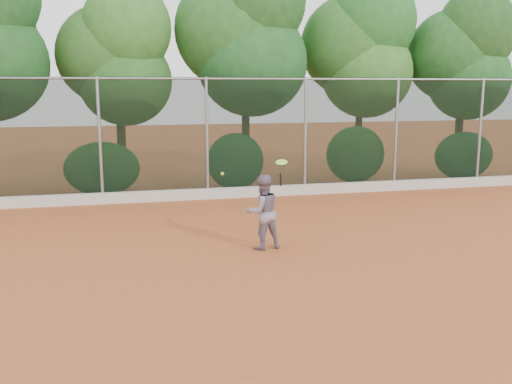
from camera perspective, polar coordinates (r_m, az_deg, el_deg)
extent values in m
plane|color=#A54F27|center=(10.24, 1.34, -7.89)|extent=(80.00, 80.00, 0.00)
cube|color=beige|center=(16.69, -4.74, -0.17)|extent=(24.00, 0.20, 0.30)
imported|color=slate|center=(11.43, 0.67, -2.01)|extent=(0.82, 0.69, 1.51)
cube|color=black|center=(16.64, -4.92, 5.37)|extent=(24.00, 0.01, 3.50)
cylinder|color=gray|center=(16.58, -5.02, 11.23)|extent=(24.00, 0.06, 0.06)
cylinder|color=gray|center=(16.45, -15.34, 4.97)|extent=(0.09, 0.09, 3.50)
cylinder|color=gray|center=(16.64, -4.92, 5.37)|extent=(0.09, 0.09, 3.50)
cylinder|color=gray|center=(17.35, 4.96, 5.58)|extent=(0.09, 0.09, 3.50)
cylinder|color=gray|center=(18.53, 13.83, 5.62)|extent=(0.09, 0.09, 3.50)
cylinder|color=gray|center=(20.09, 21.48, 5.56)|extent=(0.09, 0.09, 3.50)
cylinder|color=#3F2818|center=(18.79, -13.26, 4.03)|extent=(0.28, 0.28, 2.40)
ellipsoid|color=#25561D|center=(18.58, -12.91, 10.77)|extent=(2.90, 2.40, 2.80)
ellipsoid|color=#26511B|center=(18.91, -14.59, 13.12)|extent=(3.20, 2.70, 3.10)
ellipsoid|color=#2B6221|center=(18.47, -12.79, 15.76)|extent=(2.70, 2.30, 2.90)
cylinder|color=#3F2818|center=(18.92, -1.04, 5.26)|extent=(0.26, 0.26, 3.00)
ellipsoid|color=#296C2A|center=(18.80, -0.39, 12.85)|extent=(3.60, 3.00, 3.50)
ellipsoid|color=#36752C|center=(19.05, -2.13, 15.83)|extent=(3.90, 3.20, 3.80)
ellipsoid|color=#2C6928|center=(18.90, -0.01, 18.63)|extent=(3.20, 2.70, 3.30)
cylinder|color=#432E19|center=(20.41, 10.18, 5.06)|extent=(0.24, 0.24, 2.70)
ellipsoid|color=#2E6221|center=(20.32, 11.04, 11.64)|extent=(3.20, 2.70, 3.10)
ellipsoid|color=#22531C|center=(20.43, 9.46, 14.22)|extent=(3.50, 2.90, 3.40)
ellipsoid|color=#1E5820|center=(20.38, 11.61, 16.41)|extent=(3.00, 2.50, 3.10)
cylinder|color=#3E2718|center=(21.84, 19.55, 4.70)|extent=(0.28, 0.28, 2.50)
ellipsoid|color=#2D6F2A|center=(21.78, 20.51, 10.57)|extent=(3.00, 2.50, 2.90)
ellipsoid|color=#2C6928|center=(21.78, 19.09, 12.76)|extent=(3.30, 2.80, 3.20)
ellipsoid|color=#2B5F24|center=(21.83, 21.17, 14.74)|extent=(2.80, 2.40, 3.00)
ellipsoid|color=#2C6526|center=(17.35, -15.13, 2.26)|extent=(2.20, 1.16, 1.60)
ellipsoid|color=#266629|center=(17.69, -2.08, 3.09)|extent=(1.80, 1.04, 1.76)
ellipsoid|color=#31702A|center=(18.89, 9.92, 3.72)|extent=(2.00, 1.10, 1.84)
ellipsoid|color=#266427|center=(20.82, 20.07, 3.45)|extent=(2.16, 1.12, 1.64)
cylinder|color=black|center=(11.33, 2.48, 1.27)|extent=(0.08, 0.14, 0.28)
torus|color=black|center=(11.22, 2.58, 2.99)|extent=(0.37, 0.36, 0.13)
cylinder|color=#B0CE3C|center=(11.22, 2.58, 2.99)|extent=(0.31, 0.30, 0.10)
sphere|color=gold|center=(10.92, -3.39, 1.84)|extent=(0.06, 0.06, 0.06)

